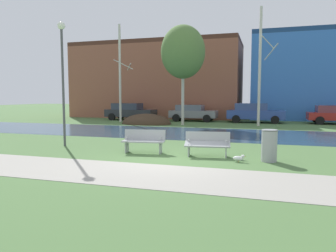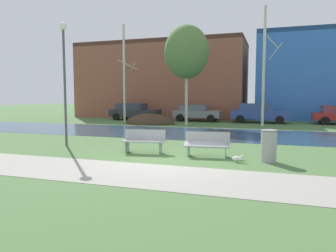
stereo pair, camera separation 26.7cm
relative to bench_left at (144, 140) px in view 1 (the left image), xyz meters
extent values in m
plane|color=#4C703D|center=(1.23, 8.72, -0.47)|extent=(120.00, 120.00, 0.00)
cube|color=#9E998E|center=(1.23, -3.15, -0.47)|extent=(60.00, 2.60, 0.01)
cube|color=#284256|center=(1.23, 6.86, -0.47)|extent=(80.00, 6.38, 0.01)
ellipsoid|color=#423021|center=(-4.43, 11.90, -0.47)|extent=(3.96, 2.64, 1.62)
cube|color=#9EA0A3|center=(0.01, -0.09, -0.02)|extent=(1.65, 0.68, 0.05)
cube|color=#9EA0A3|center=(-0.02, 0.18, 0.20)|extent=(1.60, 0.29, 0.40)
cube|color=#9EA0A3|center=(-0.65, -0.12, -0.25)|extent=(0.10, 0.43, 0.45)
cube|color=#9EA0A3|center=(0.66, 0.05, -0.25)|extent=(0.10, 0.43, 0.45)
cylinder|color=#9EA0A3|center=(-0.64, -0.16, 0.12)|extent=(0.08, 0.28, 0.04)
cylinder|color=#9EA0A3|center=(0.66, 0.01, 0.12)|extent=(0.08, 0.28, 0.04)
cube|color=#9EA0A3|center=(2.44, -0.09, -0.02)|extent=(1.65, 0.68, 0.18)
cube|color=#9EA0A3|center=(2.41, 0.18, 0.20)|extent=(1.60, 0.29, 0.40)
cube|color=#9EA0A3|center=(1.78, -0.12, -0.25)|extent=(0.10, 0.43, 0.45)
cube|color=#9EA0A3|center=(3.09, 0.05, -0.25)|extent=(0.10, 0.43, 0.45)
cylinder|color=#9EA0A3|center=(1.79, -0.16, 0.12)|extent=(0.08, 0.28, 0.04)
cylinder|color=#9EA0A3|center=(3.09, 0.01, 0.12)|extent=(0.08, 0.28, 0.04)
cylinder|color=#999B9E|center=(4.53, -0.31, 0.06)|extent=(0.50, 0.50, 1.06)
torus|color=#5B5D5E|center=(4.53, -0.31, 0.55)|extent=(0.53, 0.53, 0.04)
ellipsoid|color=white|center=(3.57, -0.70, -0.35)|extent=(0.34, 0.15, 0.15)
sphere|color=white|center=(3.72, -0.70, -0.28)|extent=(0.11, 0.11, 0.11)
cone|color=gold|center=(3.78, -0.70, -0.28)|extent=(0.06, 0.03, 0.03)
cylinder|color=gold|center=(3.58, -0.73, -0.42)|extent=(0.01, 0.01, 0.10)
cylinder|color=gold|center=(3.58, -0.67, -0.42)|extent=(0.01, 0.01, 0.10)
cylinder|color=#4C4C51|center=(-3.91, 0.60, 2.00)|extent=(0.10, 0.10, 4.95)
sphere|color=white|center=(-3.91, 0.60, 4.63)|extent=(0.32, 0.32, 0.32)
cylinder|color=beige|center=(-7.20, 13.10, 3.55)|extent=(0.19, 0.19, 8.04)
cylinder|color=beige|center=(-6.56, 13.54, 4.13)|extent=(0.91, 1.28, 0.50)
cylinder|color=beige|center=(-6.59, 12.47, 4.22)|extent=(1.22, 1.19, 0.75)
cylinder|color=#BCB7A8|center=(-1.51, 11.91, 3.00)|extent=(0.22, 0.22, 6.93)
ellipsoid|color=#567A3D|center=(-1.51, 11.91, 4.94)|extent=(3.27, 3.27, 3.93)
cylinder|color=beige|center=(3.95, 12.72, 3.76)|extent=(0.19, 0.19, 8.46)
cylinder|color=beige|center=(4.70, 13.24, 4.86)|extent=(0.94, 1.33, 1.03)
cylinder|color=beige|center=(4.45, 12.21, 5.42)|extent=(0.91, 0.89, 0.86)
cube|color=#282B30|center=(-7.25, 15.40, 0.17)|extent=(4.43, 1.88, 0.65)
cube|color=#2F3648|center=(-7.61, 15.40, 0.78)|extent=(2.48, 1.65, 0.57)
cylinder|color=black|center=(-5.79, 16.33, -0.15)|extent=(0.64, 0.22, 0.64)
cylinder|color=black|center=(-5.79, 14.47, -0.15)|extent=(0.64, 0.22, 0.64)
cylinder|color=black|center=(-8.71, 16.34, -0.15)|extent=(0.64, 0.22, 0.64)
cylinder|color=black|center=(-8.72, 14.47, -0.15)|extent=(0.64, 0.22, 0.64)
cube|color=slate|center=(-1.51, 15.78, 0.15)|extent=(4.02, 1.88, 0.61)
cube|color=slate|center=(-1.84, 15.78, 0.70)|extent=(2.25, 1.65, 0.49)
cylinder|color=black|center=(-0.19, 16.71, -0.15)|extent=(0.64, 0.22, 0.64)
cylinder|color=black|center=(-0.19, 14.84, -0.15)|extent=(0.64, 0.22, 0.64)
cylinder|color=black|center=(-2.84, 16.71, -0.15)|extent=(0.64, 0.22, 0.64)
cylinder|color=black|center=(-2.84, 14.85, -0.15)|extent=(0.64, 0.22, 0.64)
cube|color=#2D4793|center=(3.68, 15.72, 0.19)|extent=(4.53, 1.79, 0.69)
cube|color=#32457F|center=(3.32, 15.72, 0.82)|extent=(2.54, 1.57, 0.57)
cylinder|color=black|center=(5.18, 16.60, -0.15)|extent=(0.64, 0.22, 0.64)
cylinder|color=black|center=(5.17, 14.83, -0.15)|extent=(0.64, 0.22, 0.64)
cylinder|color=black|center=(2.19, 16.61, -0.15)|extent=(0.64, 0.22, 0.64)
cylinder|color=black|center=(2.18, 14.83, -0.15)|extent=(0.64, 0.22, 0.64)
cube|color=brown|center=(9.58, 16.07, 0.70)|extent=(2.62, 1.67, 0.56)
cylinder|color=black|center=(8.41, 17.02, -0.15)|extent=(0.64, 0.22, 0.64)
cylinder|color=black|center=(8.41, 15.12, -0.15)|extent=(0.64, 0.22, 0.64)
cube|color=brown|center=(-6.53, 21.08, 3.14)|extent=(17.08, 7.43, 7.23)
cube|color=#4E2C21|center=(-6.53, 21.08, 6.96)|extent=(17.08, 7.43, 0.40)
cube|color=#3870C6|center=(8.22, 21.70, 3.33)|extent=(10.22, 7.12, 7.61)
cube|color=navy|center=(8.22, 21.70, 7.34)|extent=(10.22, 7.12, 0.40)
camera|label=1|loc=(4.34, -11.10, 1.66)|focal=33.83mm
camera|label=2|loc=(4.59, -11.02, 1.66)|focal=33.83mm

